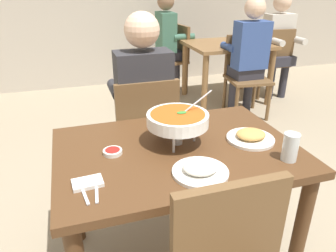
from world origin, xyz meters
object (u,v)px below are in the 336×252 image
(dining_table_main, at_px, (177,169))
(curry_bowl, at_px, (178,120))
(dining_table_far, at_px, (227,54))
(chair_bg_middle, at_px, (272,59))
(rice_plate, at_px, (200,170))
(patron_bg_middle, at_px, (279,41))
(sauce_dish, at_px, (113,152))
(appetizer_plate, at_px, (251,137))
(chair_diner_main, at_px, (145,131))
(patron_bg_right, at_px, (169,37))
(diner_main, at_px, (143,98))
(chair_bg_right, at_px, (174,55))
(drink_glass, at_px, (290,148))
(patron_bg_left, at_px, (249,51))
(chair_bg_left, at_px, (245,71))

(dining_table_main, height_order, curry_bowl, curry_bowl)
(dining_table_far, xyz_separation_m, chair_bg_middle, (0.62, -0.06, -0.10))
(rice_plate, distance_m, patron_bg_middle, 3.31)
(dining_table_main, relative_size, sauce_dish, 12.89)
(appetizer_plate, bearing_deg, chair_diner_main, 117.74)
(chair_bg_middle, height_order, patron_bg_right, patron_bg_right)
(diner_main, height_order, chair_bg_right, diner_main)
(drink_glass, distance_m, dining_table_far, 2.81)
(curry_bowl, distance_m, chair_bg_right, 3.04)
(drink_glass, bearing_deg, dining_table_far, 68.47)
(sauce_dish, bearing_deg, diner_main, 65.83)
(curry_bowl, xyz_separation_m, rice_plate, (0.00, -0.29, -0.11))
(diner_main, bearing_deg, patron_bg_left, 37.18)
(chair_bg_middle, distance_m, patron_bg_middle, 0.24)
(drink_glass, bearing_deg, chair_bg_middle, 57.03)
(diner_main, xyz_separation_m, chair_bg_right, (0.96, 2.19, -0.24))
(diner_main, height_order, curry_bowl, diner_main)
(rice_plate, relative_size, patron_bg_right, 0.18)
(diner_main, bearing_deg, curry_bowl, -88.70)
(dining_table_far, relative_size, patron_bg_left, 0.76)
(chair_diner_main, distance_m, chair_bg_middle, 2.64)
(chair_diner_main, bearing_deg, dining_table_far, 48.47)
(patron_bg_left, bearing_deg, diner_main, -142.82)
(dining_table_far, distance_m, patron_bg_right, 0.84)
(chair_bg_right, distance_m, patron_bg_left, 1.22)
(diner_main, distance_m, chair_bg_right, 2.40)
(curry_bowl, bearing_deg, dining_table_main, -109.59)
(appetizer_plate, bearing_deg, sauce_dish, 174.14)
(chair_bg_middle, bearing_deg, chair_diner_main, -142.61)
(curry_bowl, relative_size, patron_bg_middle, 0.25)
(diner_main, bearing_deg, chair_bg_left, 38.27)
(chair_diner_main, bearing_deg, appetizer_plate, -62.26)
(patron_bg_middle, height_order, patron_bg_right, same)
(curry_bowl, bearing_deg, patron_bg_right, 73.31)
(drink_glass, distance_m, patron_bg_left, 2.31)
(chair_diner_main, height_order, curry_bowl, curry_bowl)
(curry_bowl, height_order, chair_bg_middle, curry_bowl)
(patron_bg_middle, bearing_deg, chair_diner_main, -143.54)
(patron_bg_left, bearing_deg, patron_bg_right, 117.20)
(drink_glass, bearing_deg, diner_main, 114.48)
(dining_table_far, distance_m, patron_bg_left, 0.55)
(curry_bowl, xyz_separation_m, dining_table_far, (1.46, 2.31, -0.26))
(dining_table_far, relative_size, patron_bg_right, 0.76)
(diner_main, bearing_deg, chair_diner_main, -90.00)
(rice_plate, relative_size, drink_glass, 1.85)
(curry_bowl, relative_size, patron_bg_right, 0.25)
(appetizer_plate, height_order, chair_bg_right, chair_bg_right)
(patron_bg_right, bearing_deg, rice_plate, -105.20)
(rice_plate, distance_m, chair_bg_right, 3.30)
(chair_diner_main, xyz_separation_m, dining_table_far, (1.47, 1.66, 0.10))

